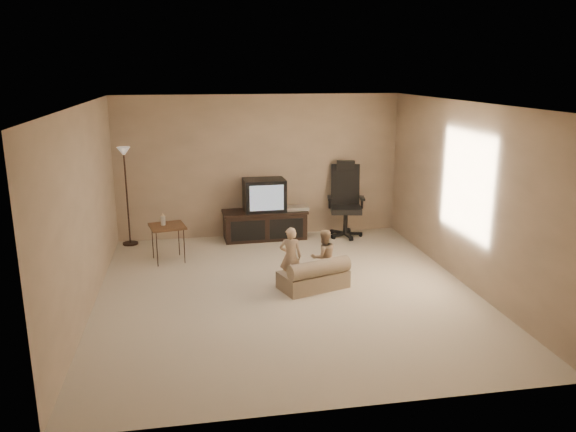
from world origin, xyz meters
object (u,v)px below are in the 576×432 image
side_table (167,227)px  toddler_right (324,257)px  tv_stand (265,214)px  floor_lamp (125,174)px  child_sofa (315,276)px  office_chair (345,209)px  toddler_left (291,257)px

side_table → toddler_right: (2.16, -1.37, -0.16)m
tv_stand → floor_lamp: size_ratio=0.90×
child_sofa → toddler_right: toddler_right is taller
side_table → child_sofa: (2.01, -1.53, -0.38)m
office_chair → floor_lamp: (-3.77, 0.12, 0.74)m
child_sofa → toddler_right: size_ratio=1.29×
child_sofa → toddler_left: size_ratio=1.21×
side_table → child_sofa: 2.55m
office_chair → floor_lamp: floor_lamp is taller
tv_stand → floor_lamp: 2.46m
tv_stand → side_table: size_ratio=1.94×
child_sofa → tv_stand: bearing=79.7°
child_sofa → toddler_right: bearing=27.8°
tv_stand → toddler_left: size_ratio=1.80×
child_sofa → toddler_left: toddler_left is taller
office_chair → toddler_right: office_chair is taller
tv_stand → child_sofa: size_ratio=1.49×
floor_lamp → toddler_left: (2.37, -2.34, -0.80)m
office_chair → child_sofa: 2.66m
office_chair → toddler_right: 2.43m
floor_lamp → child_sofa: size_ratio=1.65×
office_chair → toddler_left: (-1.40, -2.23, -0.06)m
office_chair → toddler_right: size_ratio=1.70×
side_table → floor_lamp: 1.36m
side_table → toddler_left: toddler_left is taller
floor_lamp → toddler_right: size_ratio=2.13×
side_table → toddler_left: size_ratio=0.93×
side_table → toddler_right: 2.57m
tv_stand → toddler_right: bearing=-79.5°
tv_stand → office_chair: 1.45m
toddler_left → child_sofa: bearing=162.4°
toddler_left → toddler_right: size_ratio=1.07×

